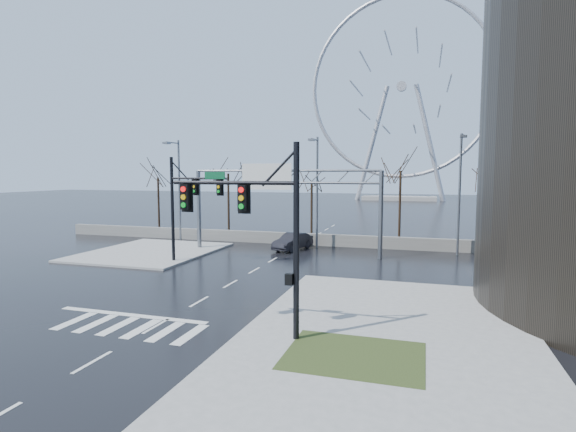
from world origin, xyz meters
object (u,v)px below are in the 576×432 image
at_px(ferris_wheel, 401,94).
at_px(car, 293,241).
at_px(signal_mast_far, 185,199).
at_px(sign_gantry, 280,192).
at_px(signal_mast_near, 264,221).

bearing_deg(ferris_wheel, car, -93.55).
height_order(signal_mast_far, car, signal_mast_far).
xyz_separation_m(signal_mast_far, sign_gantry, (5.49, 6.00, 0.35)).
height_order(ferris_wheel, car, ferris_wheel).
height_order(signal_mast_far, ferris_wheel, ferris_wheel).
distance_m(signal_mast_far, car, 10.85).
bearing_deg(car, sign_gantry, -87.81).
relative_size(sign_gantry, car, 3.62).
relative_size(signal_mast_near, car, 1.77).
height_order(sign_gantry, car, sign_gantry).
distance_m(signal_mast_far, sign_gantry, 8.14).
height_order(signal_mast_near, signal_mast_far, same).
bearing_deg(car, signal_mast_near, -59.68).
height_order(signal_mast_near, car, signal_mast_near).
bearing_deg(signal_mast_far, car, 53.12).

